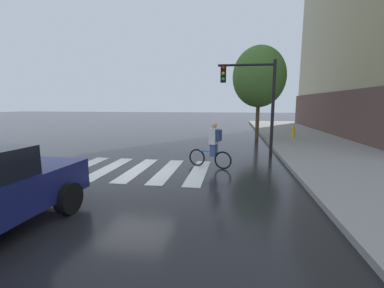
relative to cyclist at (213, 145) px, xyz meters
name	(u,v)px	position (x,y,z in m)	size (l,w,h in m)	color
ground_plane	(135,170)	(-2.76, -0.69, -0.84)	(120.00, 120.00, 0.00)	black
crosswalk_stripes	(138,170)	(-2.65, -0.69, -0.84)	(4.98, 3.34, 0.01)	silver
cyclist	(213,145)	(0.00, 0.00, 0.00)	(1.64, 0.61, 1.69)	black
traffic_light_near	(254,92)	(1.57, 2.37, 2.02)	(2.47, 0.28, 4.20)	black
fire_hydrant	(293,132)	(4.64, 8.26, -0.31)	(0.33, 0.22, 0.78)	gold
street_tree_near	(259,77)	(2.30, 8.09, 3.20)	(3.37, 3.37, 5.99)	#4C3823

